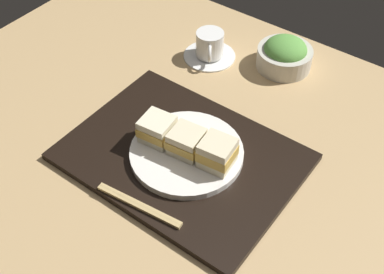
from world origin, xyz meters
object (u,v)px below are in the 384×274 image
(sandwich_middle, at_px, (186,142))
(salad_bowl, at_px, (285,55))
(sandwich_plate, at_px, (187,153))
(chopsticks_pair, at_px, (139,205))
(coffee_cup, at_px, (210,47))
(sandwich_far, at_px, (217,153))
(sandwich_near, at_px, (157,129))

(sandwich_middle, bearing_deg, salad_bowl, 89.41)
(sandwich_plate, height_order, sandwich_middle, sandwich_middle)
(salad_bowl, xyz_separation_m, chopsticks_pair, (0.00, -0.54, -0.02))
(sandwich_plate, relative_size, coffee_cup, 1.76)
(sandwich_plate, distance_m, salad_bowl, 0.39)
(sandwich_far, bearing_deg, sandwich_plate, -173.51)
(sandwich_middle, height_order, sandwich_far, sandwich_far)
(sandwich_far, bearing_deg, salad_bowl, 99.49)
(sandwich_plate, relative_size, salad_bowl, 1.72)
(salad_bowl, height_order, coffee_cup, salad_bowl)
(chopsticks_pair, bearing_deg, sandwich_far, 69.15)
(sandwich_plate, height_order, sandwich_near, sandwich_near)
(sandwich_plate, xyz_separation_m, salad_bowl, (0.00, 0.39, 0.01))
(sandwich_plate, bearing_deg, coffee_cup, 117.63)
(sandwich_plate, xyz_separation_m, coffee_cup, (-0.16, 0.31, 0.01))
(sandwich_plate, xyz_separation_m, sandwich_far, (0.07, 0.01, 0.04))
(sandwich_middle, relative_size, coffee_cup, 0.56)
(sandwich_plate, relative_size, sandwich_middle, 3.15)
(sandwich_plate, height_order, salad_bowl, salad_bowl)
(sandwich_plate, xyz_separation_m, sandwich_near, (-0.07, -0.01, 0.03))
(sandwich_plate, xyz_separation_m, sandwich_middle, (-0.00, 0.00, 0.03))
(sandwich_middle, distance_m, coffee_cup, 0.35)
(salad_bowl, bearing_deg, sandwich_plate, -90.59)
(sandwich_near, xyz_separation_m, salad_bowl, (0.07, 0.40, -0.02))
(sandwich_near, relative_size, salad_bowl, 0.53)
(chopsticks_pair, bearing_deg, salad_bowl, 90.21)
(salad_bowl, distance_m, chopsticks_pair, 0.54)
(chopsticks_pair, bearing_deg, sandwich_middle, 92.25)
(salad_bowl, distance_m, coffee_cup, 0.18)
(sandwich_plate, distance_m, sandwich_far, 0.08)
(salad_bowl, xyz_separation_m, coffee_cup, (-0.17, -0.08, -0.01))
(sandwich_plate, distance_m, sandwich_middle, 0.03)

